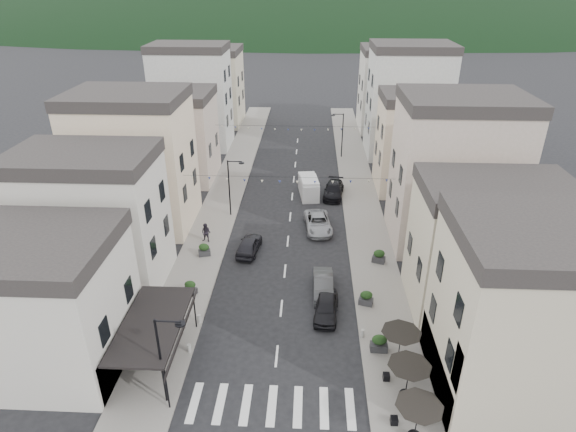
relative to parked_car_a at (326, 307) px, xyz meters
name	(u,v)px	position (x,y,z in m)	size (l,w,h in m)	color
sidewalk_left	(227,191)	(-10.79, 21.64, -0.64)	(4.00, 76.00, 0.12)	slate
sidewalk_right	(359,194)	(4.21, 21.64, -0.64)	(4.00, 76.00, 0.12)	slate
hill_backdrop	(310,14)	(-3.29, 289.64, -0.70)	(640.00, 360.00, 70.00)	black
boutique_building	(20,309)	(-18.79, -5.36, 3.30)	(12.00, 8.00, 8.00)	beige
bistro_building	(535,322)	(11.21, -6.36, 4.30)	(10.00, 8.00, 10.00)	#C2B79A
boutique_awning	(156,325)	(-10.54, -5.36, 2.41)	(3.77, 7.50, 3.28)	black
buildings_row_left	(173,124)	(-17.79, 27.39, 5.42)	(10.20, 54.16, 14.00)	beige
buildings_row_right	(421,129)	(11.21, 26.23, 5.62)	(10.20, 54.16, 14.50)	#C2B79A
cafe_terrace	(409,369)	(4.41, -7.56, 1.66)	(2.50, 8.10, 2.53)	black
streetlamp_left_near	(165,353)	(-9.11, -8.36, 3.00)	(1.70, 0.56, 6.00)	black
streetlamp_left_far	(232,182)	(-9.11, 15.64, 3.00)	(1.70, 0.56, 6.00)	black
streetlamp_right_far	(340,131)	(2.53, 33.64, 3.00)	(1.70, 0.56, 6.00)	black
bollards	(276,357)	(-3.29, -4.86, -0.28)	(11.66, 10.26, 0.60)	gray
bunting_near	(288,181)	(-3.29, 11.64, 4.95)	(19.00, 0.28, 0.62)	black
bunting_far	(295,129)	(-3.29, 27.64, 4.95)	(19.00, 0.28, 0.62)	black
parked_car_a	(326,307)	(0.00, 0.00, 0.00)	(1.66, 4.11, 1.40)	black
parked_car_b	(323,285)	(-0.17, 2.79, 0.00)	(1.49, 4.26, 1.40)	#38393B
parked_car_c	(318,223)	(-0.49, 13.09, 0.02)	(2.40, 5.20, 1.44)	#93959B
parked_car_d	(334,190)	(1.31, 20.97, 0.02)	(2.01, 4.94, 1.43)	black
parked_car_e	(249,245)	(-6.63, 8.56, 0.02)	(1.71, 4.25, 1.45)	black
delivery_van	(309,186)	(-1.48, 21.03, 0.39)	(2.45, 4.84, 2.22)	silver
pedestrian_a	(182,318)	(-10.03, -1.98, 0.19)	(0.56, 0.37, 1.55)	black
pedestrian_b	(206,233)	(-10.74, 10.01, 0.34)	(0.89, 0.70, 1.84)	black
planter_la	(190,287)	(-10.39, 2.04, -0.05)	(1.12, 0.90, 1.10)	#2A2A2D
planter_lb	(204,250)	(-10.45, 7.61, -0.02)	(1.15, 0.82, 1.16)	#2A2A2D
planter_ra	(379,343)	(3.35, -3.63, 0.02)	(1.11, 0.62, 1.25)	#28282A
planter_rb	(366,298)	(2.99, 1.28, -0.02)	(1.16, 0.85, 1.17)	#313133
planter_rc	(379,256)	(4.64, 7.21, 0.00)	(1.21, 0.91, 1.20)	#2C2C2E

